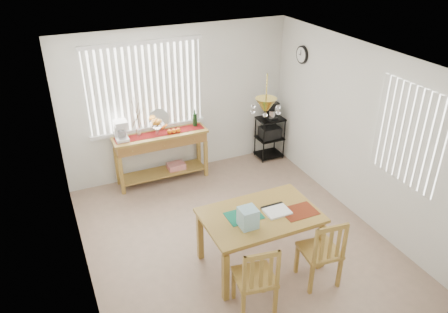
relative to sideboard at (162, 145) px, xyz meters
name	(u,v)px	position (x,y,z in m)	size (l,w,h in m)	color
ground	(233,239)	(0.42, -2.01, -0.68)	(4.00, 4.50, 0.01)	tan
room_shell	(234,131)	(0.42, -1.99, 1.02)	(4.20, 4.70, 2.70)	white
sideboard	(162,145)	(0.00, 0.00, 0.00)	(1.59, 0.45, 0.90)	#A78238
sideboard_items	(144,128)	(-0.26, 0.01, 0.36)	(1.51, 0.38, 0.69)	maroon
wire_cart	(270,134)	(2.12, -0.01, -0.19)	(0.48, 0.38, 0.81)	black
cart_items	(271,110)	(2.12, 0.00, 0.29)	(0.19, 0.23, 0.33)	black
dining_table	(260,220)	(0.51, -2.59, 0.02)	(1.46, 0.94, 0.78)	#A78238
table_items	(255,216)	(0.37, -2.72, 0.20)	(1.12, 0.52, 0.25)	#147254
chair_left	(256,279)	(0.09, -3.29, -0.20)	(0.51, 0.51, 0.96)	#A78238
chair_right	(321,252)	(1.03, -3.21, -0.20)	(0.49, 0.49, 0.97)	#A78238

